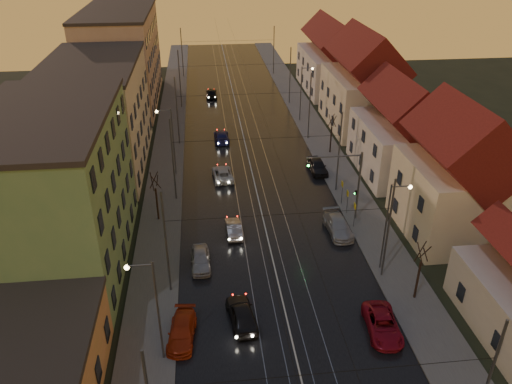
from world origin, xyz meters
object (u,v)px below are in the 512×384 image
object	(u,v)px
street_lamp_3	(303,88)
driving_car_2	(223,174)
street_lamp_2	(170,135)
street_lamp_1	(390,219)
driving_car_3	(222,136)
parked_right_1	(338,226)
traffic_light_mast	(349,178)
parked_right_2	(317,166)
parked_right_0	(383,324)
driving_car_1	(234,228)
parked_left_2	(182,331)
driving_car_4	(211,93)
driving_car_0	(242,314)
street_lamp_0	(152,303)
parked_left_3	(200,259)

from	to	relation	value
street_lamp_3	driving_car_2	size ratio (longest dim) A/B	1.73
street_lamp_2	street_lamp_1	bearing A→B (deg)	-47.68
street_lamp_2	driving_car_3	distance (m)	12.03
driving_car_2	parked_right_1	xyz separation A→B (m)	(10.18, -12.39, 0.08)
street_lamp_3	traffic_light_mast	size ratio (longest dim) A/B	1.11
traffic_light_mast	parked_right_2	size ratio (longest dim) A/B	1.60
driving_car_3	parked_right_0	distance (m)	37.87
driving_car_1	parked_right_1	bearing A→B (deg)	173.32
parked_right_2	parked_left_2	bearing A→B (deg)	-123.53
driving_car_4	street_lamp_3	bearing A→B (deg)	135.68
street_lamp_2	driving_car_1	distance (m)	15.20
driving_car_3	parked_right_1	bearing A→B (deg)	111.70
street_lamp_1	parked_right_2	bearing A→B (deg)	94.56
street_lamp_1	traffic_light_mast	size ratio (longest dim) A/B	1.11
parked_right_2	street_lamp_1	bearing A→B (deg)	-87.77
parked_left_2	parked_right_0	bearing A→B (deg)	2.71
traffic_light_mast	driving_car_4	size ratio (longest dim) A/B	1.63
street_lamp_2	parked_right_1	world-z (taller)	street_lamp_2
driving_car_3	parked_right_2	xyz separation A→B (m)	(10.63, -10.63, 0.08)
street_lamp_1	driving_car_2	world-z (taller)	street_lamp_1
driving_car_0	driving_car_3	bearing A→B (deg)	-98.01
parked_right_1	driving_car_2	bearing A→B (deg)	126.97
street_lamp_2	parked_right_2	world-z (taller)	street_lamp_2
street_lamp_2	parked_right_2	xyz separation A→B (m)	(16.70, -1.14, -4.12)
street_lamp_0	parked_right_1	xyz separation A→B (m)	(15.80, 13.91, -4.17)
driving_car_1	driving_car_3	bearing A→B (deg)	-92.03
parked_right_1	parked_right_2	distance (m)	12.98
street_lamp_0	parked_right_0	bearing A→B (deg)	3.12
parked_left_3	parked_right_0	xyz separation A→B (m)	(12.72, -9.19, -0.04)
street_lamp_0	driving_car_2	distance (m)	27.23
street_lamp_1	driving_car_3	bearing A→B (deg)	112.36
street_lamp_2	traffic_light_mast	bearing A→B (deg)	-35.07
driving_car_0	parked_right_0	distance (m)	10.05
parked_right_1	traffic_light_mast	bearing A→B (deg)	55.74
street_lamp_0	driving_car_2	bearing A→B (deg)	77.93
traffic_light_mast	parked_right_2	world-z (taller)	traffic_light_mast
street_lamp_3	driving_car_3	xyz separation A→B (m)	(-12.14, -6.50, -4.20)
traffic_light_mast	parked_left_3	xyz separation A→B (m)	(-14.19, -5.95, -3.91)
street_lamp_3	driving_car_4	bearing A→B (deg)	135.22
parked_right_0	parked_right_1	distance (m)	13.06
street_lamp_3	street_lamp_1	bearing A→B (deg)	-90.00
driving_car_0	parked_right_1	world-z (taller)	driving_car_0
street_lamp_1	parked_right_0	bearing A→B (deg)	-109.87
parked_left_2	parked_right_1	xyz separation A→B (m)	(14.30, 12.14, 0.08)
driving_car_1	driving_car_0	bearing A→B (deg)	86.81
parked_left_3	parked_right_1	world-z (taller)	parked_right_1
street_lamp_2	driving_car_3	bearing A→B (deg)	57.41
street_lamp_1	street_lamp_2	xyz separation A→B (m)	(-18.21, 20.00, 0.00)
parked_left_2	parked_left_3	world-z (taller)	parked_left_3
street_lamp_1	parked_left_3	size ratio (longest dim) A/B	1.97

